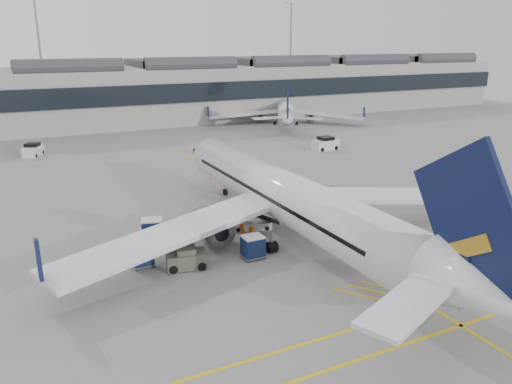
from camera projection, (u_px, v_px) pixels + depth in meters
name	position (u px, v px, depth m)	size (l,w,h in m)	color
ground	(223.00, 274.00, 35.85)	(220.00, 220.00, 0.00)	gray
terminal	(78.00, 94.00, 95.78)	(200.00, 20.45, 12.40)	#9E9E99
light_masts	(57.00, 48.00, 104.72)	(113.00, 0.60, 25.45)	slate
apron_markings	(278.00, 212.00, 48.65)	(0.25, 60.00, 0.01)	gold
airliner_main	(290.00, 199.00, 41.45)	(40.43, 44.17, 11.74)	silver
airliner_far	(285.00, 110.00, 99.77)	(28.03, 30.91, 9.06)	silver
belt_loader	(251.00, 223.00, 44.33)	(4.36, 2.38, 1.73)	beige
baggage_cart_a	(180.00, 244.00, 38.81)	(1.69, 1.46, 1.62)	gray
baggage_cart_b	(253.00, 246.00, 38.22)	(1.72, 1.42, 1.79)	gray
baggage_cart_c	(142.00, 255.00, 36.79)	(1.66, 1.40, 1.66)	gray
baggage_cart_d	(152.00, 229.00, 41.50)	(2.15, 1.93, 1.90)	gray
ramp_agent_a	(242.00, 234.00, 40.78)	(0.65, 0.43, 1.78)	#EA450C
ramp_agent_b	(250.00, 237.00, 40.21)	(0.89, 0.70, 1.84)	orange
pushback_tug	(186.00, 259.00, 36.66)	(3.16, 2.29, 1.61)	#515145
safety_cone_nose	(210.00, 177.00, 60.27)	(0.38, 0.38, 0.53)	#F24C0A
safety_cone_engine	(339.00, 225.00, 44.61)	(0.38, 0.38, 0.53)	#F24C0A
service_van_mid	(33.00, 150.00, 72.10)	(3.23, 4.11, 1.89)	silver
service_van_right	(325.00, 144.00, 76.06)	(4.18, 2.34, 2.07)	silver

